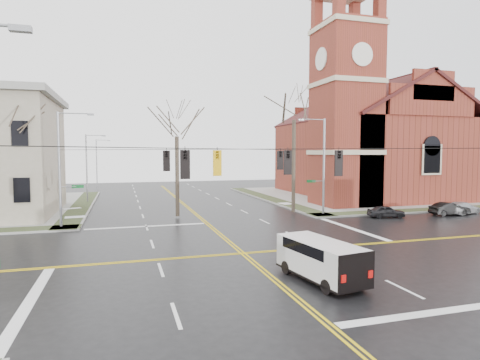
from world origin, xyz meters
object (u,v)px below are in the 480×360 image
object	(u,v)px
parked_car_c	(462,208)
church	(365,134)
signal_pole_ne	(322,163)
streetlight_north_a	(88,165)
parked_car_b	(450,209)
signal_pole_nw	(62,166)
tree_nw_near	(177,131)
parked_car_a	(386,211)
cargo_van	(318,257)
tree_ne	(294,114)
streetlight_north_b	(98,161)
tree_nw_far	(20,127)

from	to	relation	value
parked_car_c	church	bearing A→B (deg)	-13.48
signal_pole_ne	streetlight_north_a	distance (m)	27.48
signal_pole_ne	parked_car_b	world-z (taller)	signal_pole_ne
streetlight_north_a	parked_car_b	world-z (taller)	streetlight_north_a
signal_pole_nw	tree_nw_near	distance (m)	10.14
parked_car_a	parked_car_b	distance (m)	6.65
cargo_van	tree_ne	size ratio (longest dim) A/B	0.38
signal_pole_ne	tree_ne	distance (m)	5.55
cargo_van	parked_car_c	distance (m)	27.00
cargo_van	tree_nw_near	size ratio (longest dim) A/B	0.47
streetlight_north_a	parked_car_a	xyz separation A→B (m)	(27.11, -19.26, -3.90)
streetlight_north_b	signal_pole_ne	bearing A→B (deg)	-58.95
streetlight_north_b	tree_nw_far	distance (m)	34.76
church	cargo_van	size ratio (longest dim) A/B	5.33
church	parked_car_a	distance (m)	19.71
streetlight_north_b	cargo_van	distance (m)	55.30
signal_pole_ne	signal_pole_nw	distance (m)	22.64
church	streetlight_north_a	xyz separation A→B (m)	(-35.42, 3.22, -3.97)
parked_car_a	tree_nw_far	size ratio (longest dim) A/B	0.30
signal_pole_nw	streetlight_north_b	size ratio (longest dim) A/B	1.12
church	streetlight_north_b	xyz separation A→B (m)	(-35.42, 23.22, -3.97)
streetlight_north_b	parked_car_a	xyz separation A→B (m)	(27.11, -39.26, -3.90)
streetlight_north_a	tree_nw_far	size ratio (longest dim) A/B	0.72
church	parked_car_b	size ratio (longest dim) A/B	7.33
cargo_van	signal_pole_nw	bearing A→B (deg)	118.63
signal_pole_ne	tree_nw_near	size ratio (longest dim) A/B	0.82
signal_pole_ne	parked_car_b	size ratio (longest dim) A/B	2.40
parked_car_a	tree_ne	distance (m)	12.55
cargo_van	parked_car_c	bearing A→B (deg)	22.76
signal_pole_nw	cargo_van	size ratio (longest dim) A/B	1.74
signal_pole_nw	parked_car_b	bearing A→B (deg)	-5.58
streetlight_north_a	streetlight_north_b	xyz separation A→B (m)	(0.00, 20.00, 0.00)
signal_pole_nw	church	bearing A→B (deg)	20.21
church	signal_pole_ne	world-z (taller)	church
signal_pole_nw	parked_car_b	world-z (taller)	signal_pole_nw
church	tree_nw_far	size ratio (longest dim) A/B	2.47
signal_pole_nw	streetlight_north_a	world-z (taller)	signal_pole_nw
signal_pole_nw	streetlight_north_a	size ratio (longest dim) A/B	1.12
signal_pole_nw	tree_ne	world-z (taller)	tree_ne
signal_pole_nw	signal_pole_ne	bearing A→B (deg)	0.00
streetlight_north_b	parked_car_a	world-z (taller)	streetlight_north_b
signal_pole_ne	parked_car_a	xyz separation A→B (m)	(5.14, -2.76, -4.38)
parked_car_a	tree_ne	xyz separation A→B (m)	(-7.19, 4.71, 9.15)
parked_car_c	tree_nw_near	xyz separation A→B (m)	(-26.90, 5.60, 7.32)
tree_ne	tree_nw_near	bearing A→B (deg)	176.70
parked_car_b	tree_nw_far	distance (m)	38.79
church	signal_pole_nw	distance (m)	38.61
streetlight_north_b	parked_car_b	bearing A→B (deg)	-49.77
signal_pole_ne	tree_nw_near	bearing A→B (deg)	168.96
streetlight_north_a	cargo_van	distance (m)	36.17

